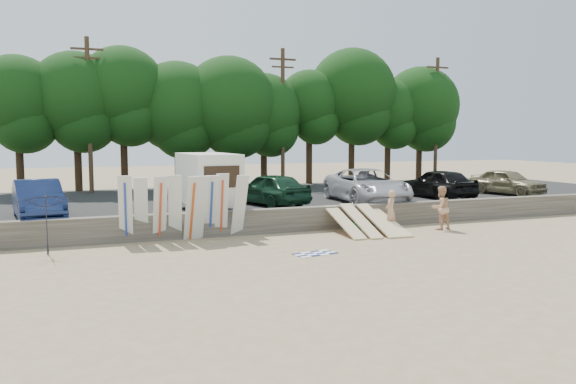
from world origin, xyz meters
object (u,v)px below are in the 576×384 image
car_3 (438,183)px  beachgoer_a (391,211)px  car_1 (270,189)px  beach_umbrella (48,224)px  car_4 (507,182)px  box_trailer (208,179)px  car_2 (367,186)px  beachgoer_b (441,208)px  car_0 (38,200)px  cooler (353,226)px

car_3 → beachgoer_a: (-5.79, -4.73, -0.62)m
car_1 → beach_umbrella: (-9.62, -4.98, -0.43)m
car_4 → box_trailer: bearing=169.4°
car_2 → car_4: car_2 is taller
beachgoer_b → box_trailer: bearing=-31.6°
car_3 → beachgoer_a: bearing=35.8°
box_trailer → beachgoer_a: (6.91, -3.87, -1.25)m
car_3 → box_trailer: bearing=0.4°
car_0 → car_4: 24.38m
car_3 → beachgoer_b: 6.30m
car_1 → cooler: size_ratio=12.05×
box_trailer → beachgoer_b: bearing=-28.6°
beachgoer_a → car_2: bearing=-144.5°
car_0 → beachgoer_a: (13.80, -3.92, -0.61)m
beachgoer_b → beach_umbrella: 15.49m
box_trailer → beachgoer_b: 10.15m
beachgoer_a → car_4: bearing=166.0°
car_2 → car_3: 4.59m
car_2 → cooler: (-2.56, -3.47, -1.38)m
car_1 → car_3: 9.45m
beachgoer_b → beach_umbrella: size_ratio=0.81×
car_0 → car_2: car_2 is taller
car_4 → car_3: bearing=167.8°
beachgoer_a → beachgoer_b: (2.21, -0.43, 0.07)m
beach_umbrella → car_0: bearing=97.5°
box_trailer → beach_umbrella: (-6.37, -3.88, -1.08)m
cooler → car_0: bearing=167.8°
car_2 → beachgoer_a: 4.53m
beachgoer_a → box_trailer: bearing=-67.9°
car_1 → beachgoer_a: (3.66, -4.97, -0.61)m
car_1 → cooler: (2.32, -4.13, -1.32)m
box_trailer → car_3: (12.70, 0.86, -0.63)m
car_0 → cooler: (12.45, -3.08, -1.32)m
car_0 → car_1: car_0 is taller
box_trailer → car_2: box_trailer is taller
beachgoer_b → cooler: (-3.55, 1.27, -0.78)m
beachgoer_b → beachgoer_a: bearing=-17.3°
cooler → beach_umbrella: size_ratio=0.16×
box_trailer → cooler: box_trailer is taller
car_2 → car_4: 9.37m
car_1 → car_2: bearing=154.6°
car_0 → car_1: 10.19m
box_trailer → beachgoer_b: box_trailer is taller
car_0 → beachgoer_b: (16.00, -4.35, -0.54)m
beachgoer_b → cooler: size_ratio=4.95×
box_trailer → car_2: (8.13, 0.44, -0.58)m
car_0 → car_4: size_ratio=1.11×
car_2 → beachgoer_b: bearing=-72.9°
box_trailer → beachgoer_b: size_ratio=2.19×
box_trailer → beachgoer_a: bearing=-32.6°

